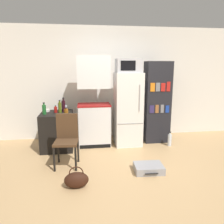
{
  "coord_description": "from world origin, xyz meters",
  "views": [
    {
      "loc": [
        -0.8,
        -3.41,
        1.76
      ],
      "look_at": [
        -0.21,
        0.85,
        0.86
      ],
      "focal_mm": 35.0,
      "sensor_mm": 36.0,
      "label": 1
    }
  ],
  "objects_px": {
    "bottle_amber_beer": "(66,112)",
    "chair": "(67,136)",
    "bookshelf": "(157,102)",
    "handbag": "(76,180)",
    "bottle_ketchup_red": "(56,110)",
    "bottle_olive_oil": "(60,107)",
    "microwave": "(128,66)",
    "side_table": "(57,131)",
    "refrigerator": "(128,109)",
    "water_bottle_front": "(170,140)",
    "suitcase_large_flat": "(149,168)",
    "bottle_green_tall": "(44,109)",
    "kitchen_hutch": "(94,105)",
    "bowl": "(46,111)",
    "bottle_wine_dark": "(64,106)",
    "bottle_clear_short": "(66,108)"
  },
  "relations": [
    {
      "from": "bottle_amber_beer",
      "to": "chair",
      "type": "height_order",
      "value": "bottle_amber_beer"
    },
    {
      "from": "bookshelf",
      "to": "handbag",
      "type": "xyz_separation_m",
      "value": [
        -1.84,
        -1.84,
        -0.81
      ]
    },
    {
      "from": "bottle_ketchup_red",
      "to": "bottle_olive_oil",
      "type": "bearing_deg",
      "value": -2.36
    },
    {
      "from": "microwave",
      "to": "bottle_olive_oil",
      "type": "bearing_deg",
      "value": -178.39
    },
    {
      "from": "side_table",
      "to": "chair",
      "type": "distance_m",
      "value": 0.9
    },
    {
      "from": "side_table",
      "to": "refrigerator",
      "type": "height_order",
      "value": "refrigerator"
    },
    {
      "from": "microwave",
      "to": "water_bottle_front",
      "type": "relative_size",
      "value": 1.63
    },
    {
      "from": "refrigerator",
      "to": "bottle_olive_oil",
      "type": "height_order",
      "value": "refrigerator"
    },
    {
      "from": "handbag",
      "to": "suitcase_large_flat",
      "type": "bearing_deg",
      "value": 15.65
    },
    {
      "from": "bottle_green_tall",
      "to": "handbag",
      "type": "xyz_separation_m",
      "value": [
        0.66,
        -1.55,
        -0.77
      ]
    },
    {
      "from": "water_bottle_front",
      "to": "kitchen_hutch",
      "type": "bearing_deg",
      "value": 169.23
    },
    {
      "from": "bowl",
      "to": "kitchen_hutch",
      "type": "bearing_deg",
      "value": -2.61
    },
    {
      "from": "handbag",
      "to": "bottle_wine_dark",
      "type": "bearing_deg",
      "value": 99.12
    },
    {
      "from": "bottle_ketchup_red",
      "to": "bottle_green_tall",
      "type": "bearing_deg",
      "value": -145.3
    },
    {
      "from": "bottle_amber_beer",
      "to": "chair",
      "type": "distance_m",
      "value": 0.7
    },
    {
      "from": "suitcase_large_flat",
      "to": "water_bottle_front",
      "type": "distance_m",
      "value": 1.41
    },
    {
      "from": "bottle_ketchup_red",
      "to": "handbag",
      "type": "bearing_deg",
      "value": -75.24
    },
    {
      "from": "bowl",
      "to": "handbag",
      "type": "distance_m",
      "value": 2.07
    },
    {
      "from": "bottle_ketchup_red",
      "to": "bowl",
      "type": "bearing_deg",
      "value": 148.92
    },
    {
      "from": "bottle_ketchup_red",
      "to": "chair",
      "type": "distance_m",
      "value": 0.97
    },
    {
      "from": "bottle_olive_oil",
      "to": "handbag",
      "type": "distance_m",
      "value": 1.9
    },
    {
      "from": "microwave",
      "to": "bottle_amber_beer",
      "type": "distance_m",
      "value": 1.65
    },
    {
      "from": "bottle_olive_oil",
      "to": "chair",
      "type": "xyz_separation_m",
      "value": [
        0.18,
        -0.88,
        -0.36
      ]
    },
    {
      "from": "bowl",
      "to": "water_bottle_front",
      "type": "xyz_separation_m",
      "value": [
        2.71,
        -0.36,
        -0.67
      ]
    },
    {
      "from": "bookshelf",
      "to": "bottle_olive_oil",
      "type": "height_order",
      "value": "bookshelf"
    },
    {
      "from": "bottle_olive_oil",
      "to": "bottle_amber_beer",
      "type": "bearing_deg",
      "value": -59.79
    },
    {
      "from": "bottle_amber_beer",
      "to": "water_bottle_front",
      "type": "distance_m",
      "value": 2.36
    },
    {
      "from": "microwave",
      "to": "bookshelf",
      "type": "height_order",
      "value": "microwave"
    },
    {
      "from": "kitchen_hutch",
      "to": "bottle_wine_dark",
      "type": "height_order",
      "value": "kitchen_hutch"
    },
    {
      "from": "microwave",
      "to": "bottle_green_tall",
      "type": "relative_size",
      "value": 2.19
    },
    {
      "from": "bottle_ketchup_red",
      "to": "bottle_olive_oil",
      "type": "distance_m",
      "value": 0.1
    },
    {
      "from": "suitcase_large_flat",
      "to": "handbag",
      "type": "height_order",
      "value": "handbag"
    },
    {
      "from": "bottle_amber_beer",
      "to": "water_bottle_front",
      "type": "relative_size",
      "value": 0.45
    },
    {
      "from": "kitchen_hutch",
      "to": "microwave",
      "type": "height_order",
      "value": "kitchen_hutch"
    },
    {
      "from": "side_table",
      "to": "kitchen_hutch",
      "type": "distance_m",
      "value": 0.97
    },
    {
      "from": "kitchen_hutch",
      "to": "microwave",
      "type": "xyz_separation_m",
      "value": [
        0.76,
        -0.05,
        0.86
      ]
    },
    {
      "from": "side_table",
      "to": "microwave",
      "type": "height_order",
      "value": "microwave"
    },
    {
      "from": "bottle_green_tall",
      "to": "suitcase_large_flat",
      "type": "distance_m",
      "value": 2.38
    },
    {
      "from": "chair",
      "to": "bottle_wine_dark",
      "type": "bearing_deg",
      "value": 102.14
    },
    {
      "from": "bottle_olive_oil",
      "to": "water_bottle_front",
      "type": "height_order",
      "value": "bottle_olive_oil"
    },
    {
      "from": "bottle_green_tall",
      "to": "bottle_ketchup_red",
      "type": "bearing_deg",
      "value": 34.7
    },
    {
      "from": "bottle_clear_short",
      "to": "bookshelf",
      "type": "bearing_deg",
      "value": -1.51
    },
    {
      "from": "bottle_green_tall",
      "to": "handbag",
      "type": "distance_m",
      "value": 1.86
    },
    {
      "from": "bookshelf",
      "to": "bottle_amber_beer",
      "type": "xyz_separation_m",
      "value": [
        -2.05,
        -0.39,
        -0.08
      ]
    },
    {
      "from": "microwave",
      "to": "bottle_ketchup_red",
      "type": "height_order",
      "value": "microwave"
    },
    {
      "from": "bookshelf",
      "to": "bottle_ketchup_red",
      "type": "bearing_deg",
      "value": -176.56
    },
    {
      "from": "side_table",
      "to": "bottle_ketchup_red",
      "type": "bearing_deg",
      "value": 114.19
    },
    {
      "from": "bottle_olive_oil",
      "to": "bowl",
      "type": "height_order",
      "value": "bottle_olive_oil"
    },
    {
      "from": "microwave",
      "to": "bottle_olive_oil",
      "type": "relative_size",
      "value": 2.02
    },
    {
      "from": "bookshelf",
      "to": "water_bottle_front",
      "type": "bearing_deg",
      "value": -61.22
    }
  ]
}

